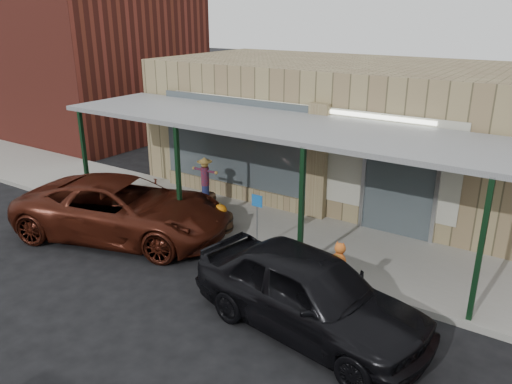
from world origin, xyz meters
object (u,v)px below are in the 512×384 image
Objects in this scene: handicap_sign at (257,215)px; barrel_scarecrow at (206,191)px; parked_sedan at (309,292)px; barrel_pumpkin at (221,220)px; car_maroon at (124,209)px.

barrel_scarecrow is at bearing 152.55° from handicap_sign.
barrel_pumpkin is at bearing 66.87° from parked_sedan.
barrel_scarecrow is 1.77m from barrel_pumpkin.
car_maroon is at bearing 89.40° from parked_sedan.
car_maroon reaches higher than barrel_pumpkin.
barrel_scarecrow reaches higher than barrel_pumpkin.
barrel_pumpkin is 1.64m from handicap_sign.
handicap_sign is at bearing 59.52° from parked_sedan.
parked_sedan is 6.13m from car_maroon.
parked_sedan is (5.34, -3.56, 0.13)m from barrel_scarecrow.
car_maroon is (-3.54, -1.05, -0.28)m from handicap_sign.
barrel_pumpkin is (1.38, -1.08, -0.25)m from barrel_scarecrow.
car_maroon is (-6.05, 1.01, -0.01)m from parked_sedan.
barrel_pumpkin is at bearing -50.46° from barrel_scarecrow.
handicap_sign is at bearing -90.40° from car_maroon.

